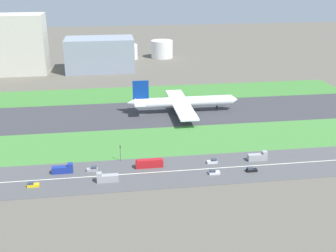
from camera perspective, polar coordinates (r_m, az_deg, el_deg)
The scene contains 21 objects.
ground_plane at distance 235.90m, azimuth -3.65°, elevation 1.65°, with size 800.00×800.00×0.00m, color #5B564C.
runway at distance 235.88m, azimuth -3.65°, elevation 1.66°, with size 280.00×46.00×0.10m, color #38383D.
grass_median_north at distance 274.83m, azimuth -4.37°, elevation 4.46°, with size 280.00×36.00×0.10m, color #3D7A33.
grass_median_south at distance 197.77m, azimuth -2.64°, elevation -2.22°, with size 280.00×36.00×0.10m, color #427F38.
highway at distance 168.97m, azimuth -1.53°, elevation -6.45°, with size 280.00×28.00×0.10m, color #4C4C4F.
highway_centerline at distance 168.95m, azimuth -1.53°, elevation -6.43°, with size 266.00×0.50×0.01m, color silver.
airliner at distance 236.71m, azimuth 1.87°, elevation 3.34°, with size 65.00×56.00×19.70m.
truck_0 at distance 173.09m, azimuth -14.40°, elevation -5.85°, with size 8.40×2.50×4.00m.
bus_0 at distance 172.37m, azimuth -2.61°, elevation -5.22°, with size 11.60×2.50×3.50m.
car_2 at distance 177.14m, azimuth 6.22°, elevation -4.90°, with size 4.40×1.80×2.00m.
car_3 at distance 168.04m, azimuth 6.40°, elevation -6.41°, with size 4.40×1.80×2.00m.
car_4 at distance 166.27m, azimuth -18.34°, elevation -7.75°, with size 4.40×1.80×2.00m.
car_0 at distance 172.39m, azimuth -10.44°, elevation -5.91°, with size 4.40×1.80×2.00m.
truck_2 at distance 182.65m, azimuth 12.41°, elevation -4.20°, with size 8.40×2.50×4.00m.
car_1 at distance 172.45m, azimuth 11.51°, elevation -5.98°, with size 4.40×1.80×2.00m.
truck_1 at distance 162.95m, azimuth -8.49°, elevation -7.15°, with size 8.40×2.50×4.00m.
traffic_light at distance 177.95m, azimuth -6.65°, elevation -3.60°, with size 0.36×0.50×7.20m.
terminal_building at distance 348.19m, azimuth -20.61°, elevation 10.59°, with size 48.37×26.89×45.97m, color beige.
hangar_building at distance 342.26m, azimuth -9.45°, elevation 9.80°, with size 54.42×31.53×26.52m, color gray.
fuel_tank_west at distance 387.92m, azimuth -6.16°, elevation 10.23°, with size 25.44×25.44×12.85m, color silver.
fuel_tank_centre at distance 390.55m, azimuth -0.85°, elevation 10.65°, with size 20.17×20.17×15.98m, color silver.
Camera 1 is at (-17.14, -222.04, 77.79)m, focal length 43.80 mm.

